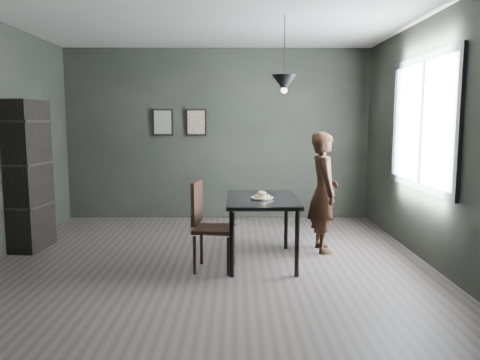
{
  "coord_description": "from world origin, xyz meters",
  "views": [
    {
      "loc": [
        0.31,
        -5.28,
        1.63
      ],
      "look_at": [
        0.35,
        0.05,
        0.95
      ],
      "focal_mm": 35.0,
      "sensor_mm": 36.0,
      "label": 1
    }
  ],
  "objects_px": {
    "white_plate": "(262,198)",
    "pendant_lamp": "(284,83)",
    "woman": "(323,192)",
    "wood_chair": "(206,220)",
    "cafe_table": "(262,205)",
    "shelf_unit": "(28,175)"
  },
  "relations": [
    {
      "from": "white_plate",
      "to": "pendant_lamp",
      "type": "relative_size",
      "value": 0.27
    },
    {
      "from": "woman",
      "to": "wood_chair",
      "type": "relative_size",
      "value": 1.53
    },
    {
      "from": "woman",
      "to": "pendant_lamp",
      "type": "bearing_deg",
      "value": 118.93
    },
    {
      "from": "cafe_table",
      "to": "pendant_lamp",
      "type": "relative_size",
      "value": 1.39
    },
    {
      "from": "wood_chair",
      "to": "pendant_lamp",
      "type": "distance_m",
      "value": 1.77
    },
    {
      "from": "woman",
      "to": "pendant_lamp",
      "type": "xyz_separation_m",
      "value": [
        -0.54,
        -0.35,
        1.3
      ]
    },
    {
      "from": "shelf_unit",
      "to": "pendant_lamp",
      "type": "bearing_deg",
      "value": -3.2
    },
    {
      "from": "cafe_table",
      "to": "white_plate",
      "type": "bearing_deg",
      "value": -92.92
    },
    {
      "from": "woman",
      "to": "wood_chair",
      "type": "xyz_separation_m",
      "value": [
        -1.41,
        -0.73,
        -0.19
      ]
    },
    {
      "from": "woman",
      "to": "cafe_table",
      "type": "bearing_deg",
      "value": 115.64
    },
    {
      "from": "woman",
      "to": "wood_chair",
      "type": "bearing_deg",
      "value": 113.45
    },
    {
      "from": "white_plate",
      "to": "shelf_unit",
      "type": "relative_size",
      "value": 0.12
    },
    {
      "from": "white_plate",
      "to": "shelf_unit",
      "type": "bearing_deg",
      "value": 167.29
    },
    {
      "from": "cafe_table",
      "to": "wood_chair",
      "type": "height_order",
      "value": "wood_chair"
    },
    {
      "from": "white_plate",
      "to": "woman",
      "type": "bearing_deg",
      "value": 33.25
    },
    {
      "from": "cafe_table",
      "to": "shelf_unit",
      "type": "distance_m",
      "value": 2.99
    },
    {
      "from": "wood_chair",
      "to": "pendant_lamp",
      "type": "relative_size",
      "value": 1.13
    },
    {
      "from": "woman",
      "to": "shelf_unit",
      "type": "bearing_deg",
      "value": 83.82
    },
    {
      "from": "woman",
      "to": "wood_chair",
      "type": "distance_m",
      "value": 1.6
    },
    {
      "from": "white_plate",
      "to": "wood_chair",
      "type": "xyz_separation_m",
      "value": [
        -0.62,
        -0.21,
        -0.2
      ]
    },
    {
      "from": "woman",
      "to": "pendant_lamp",
      "type": "height_order",
      "value": "pendant_lamp"
    },
    {
      "from": "cafe_table",
      "to": "woman",
      "type": "distance_m",
      "value": 0.91
    }
  ]
}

